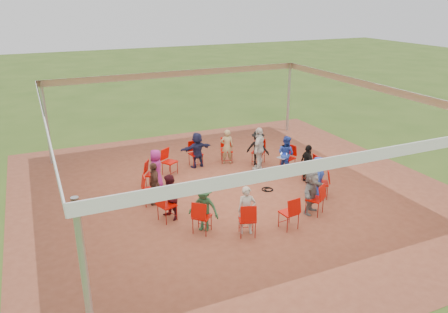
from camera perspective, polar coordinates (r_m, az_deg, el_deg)
name	(u,v)px	position (r m, az deg, el deg)	size (l,w,h in m)	color
ground	(235,192)	(13.61, 1.44, -4.67)	(80.00, 80.00, 0.00)	#375219
dirt_patch	(235,192)	(13.61, 1.44, -4.65)	(13.00, 13.00, 0.00)	brown
tent	(236,118)	(12.79, 1.53, 5.00)	(10.33, 10.33, 3.00)	#B2B2B7
chair_0	(288,158)	(15.26, 8.34, -0.22)	(0.42, 0.44, 0.90)	#C00900
chair_1	(258,152)	(15.75, 4.53, 0.59)	(0.42, 0.44, 0.90)	#C00900
chair_2	(227,151)	(15.84, 0.34, 0.78)	(0.42, 0.44, 0.90)	#C00900
chair_3	(196,154)	(15.53, -3.71, 0.33)	(0.42, 0.44, 0.90)	#C00900
chair_4	(170,162)	(14.86, -7.11, -0.74)	(0.42, 0.44, 0.90)	#C00900
chair_5	(153,175)	(13.92, -9.27, -2.34)	(0.42, 0.44, 0.90)	#C00900
chair_6	(151,190)	(12.86, -9.57, -4.32)	(0.42, 0.44, 0.90)	#C00900
chair_7	(167,205)	(11.89, -7.45, -6.35)	(0.42, 0.44, 0.90)	#C00900
chair_8	(202,217)	(11.24, -2.90, -7.85)	(0.42, 0.44, 0.90)	#C00900
chair_9	(247,219)	(11.11, 3.05, -8.21)	(0.42, 0.44, 0.90)	#C00900
chair_10	(289,213)	(11.54, 8.47, -7.27)	(0.42, 0.44, 0.90)	#C00900
chair_11	(315,199)	(12.39, 11.78, -5.47)	(0.42, 0.44, 0.90)	#C00900
chair_12	(321,183)	(13.44, 12.58, -3.43)	(0.42, 0.44, 0.90)	#C00900
chair_13	(310,169)	(14.46, 11.22, -1.60)	(0.42, 0.44, 0.90)	#C00900
person_seated_0	(286,154)	(15.11, 8.09, 0.36)	(0.62, 0.36, 1.27)	#2341AD
person_seated_1	(258,148)	(15.57, 4.43, 1.12)	(0.82, 0.41, 1.27)	black
person_seated_2	(227,147)	(15.66, 0.39, 1.29)	(0.46, 0.30, 1.27)	tan
person_seated_3	(197,150)	(15.37, -3.52, 0.87)	(1.18, 0.44, 1.27)	#1D2246
person_seated_4	(156,169)	(13.81, -8.84, -1.63)	(0.62, 0.35, 1.27)	#901E74
person_seated_5	(154,183)	(12.80, -9.09, -3.48)	(0.75, 0.38, 1.27)	#513326
person_seated_6	(170,198)	(11.87, -7.03, -5.34)	(0.62, 0.36, 1.27)	#3C0F17
person_seated_7	(204,208)	(11.25, -2.67, -6.71)	(0.82, 0.41, 1.27)	#275330
person_seated_8	(247,210)	(11.12, 2.98, -7.05)	(0.46, 0.30, 1.27)	#A9A396
person_seated_9	(311,192)	(12.35, 11.33, -4.54)	(1.18, 0.44, 1.27)	gray
person_seated_10	(318,177)	(13.35, 12.13, -2.65)	(0.62, 0.35, 1.27)	#2341AD
person_seated_11	(308,164)	(14.33, 10.85, -0.94)	(0.75, 0.38, 1.27)	black
standing_person	(259,149)	(15.12, 4.60, 1.03)	(0.90, 0.46, 1.53)	silver
cable_coil	(268,189)	(13.80, 5.75, -4.31)	(0.44, 0.44, 0.03)	black
laptop	(283,156)	(15.00, 7.69, 0.06)	(0.33, 0.37, 0.21)	#B7B7BC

